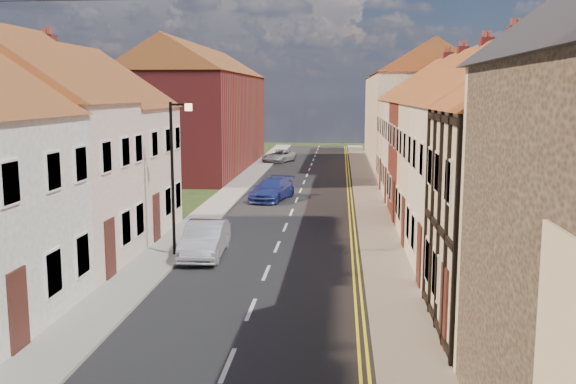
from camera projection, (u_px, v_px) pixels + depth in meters
road at (291, 212)px, 35.02m from camera, size 7.00×90.00×0.02m
pavement_left at (212, 210)px, 35.37m from camera, size 1.80×90.00×0.12m
pavement_right at (373, 213)px, 34.66m from camera, size 1.80×90.00×0.12m
cottage_r_white_near at (536, 152)px, 21.87m from camera, size 8.30×6.00×9.00m
cottage_r_cream_mid at (498, 140)px, 27.18m from camera, size 8.30×5.20×9.00m
cottage_r_pink at (473, 133)px, 32.50m from camera, size 8.30×6.00×9.00m
cottage_r_white_far at (454, 127)px, 37.82m from camera, size 8.30×5.20×9.00m
cottage_r_cream_far at (440, 123)px, 43.14m from camera, size 8.30×6.00×9.00m
cottage_l_brick_mid at (12, 147)px, 23.31m from camera, size 8.30×5.70×9.10m
cottage_l_pink at (77, 140)px, 29.05m from camera, size 8.30×6.30×8.80m
block_right_far at (415, 106)px, 58.09m from camera, size 8.30×24.20×10.50m
block_left_far at (201, 107)px, 54.67m from camera, size 8.30×24.20×10.50m
lamppost at (174, 169)px, 24.94m from camera, size 0.88×0.15×6.00m
car_mid at (205, 239)px, 25.47m from camera, size 1.62×4.29×1.40m
car_far at (272, 190)px, 38.98m from camera, size 2.80×4.81×1.31m
car_distant at (279, 156)px, 60.31m from camera, size 3.34×4.74×1.20m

